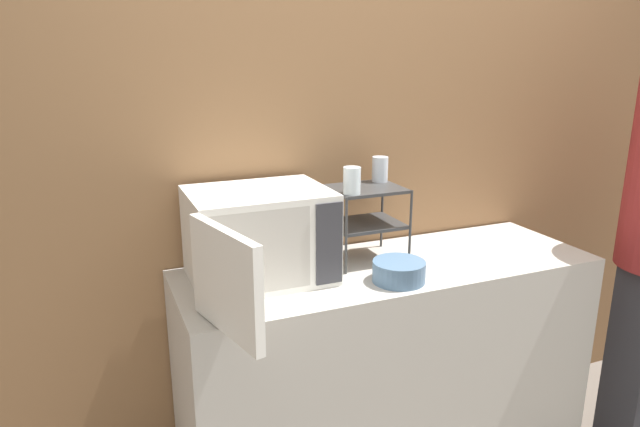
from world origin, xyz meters
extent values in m
cube|color=olive|center=(0.00, 0.59, 1.30)|extent=(8.00, 0.06, 2.60)
cube|color=#B7B2A8|center=(0.00, 0.28, 0.46)|extent=(1.63, 0.55, 0.93)
cube|color=silver|center=(-0.50, 0.34, 1.09)|extent=(0.48, 0.37, 0.33)
cube|color=#B7B2A8|center=(-0.55, 0.16, 1.09)|extent=(0.35, 0.01, 0.28)
cube|color=#333338|center=(-0.31, 0.16, 1.09)|extent=(0.10, 0.01, 0.29)
cube|color=silver|center=(-0.71, -0.03, 1.09)|extent=(0.12, 0.37, 0.31)
cylinder|color=#333333|center=(-0.20, 0.26, 1.07)|extent=(0.01, 0.01, 0.29)
cylinder|color=#333333|center=(0.07, 0.26, 1.07)|extent=(0.01, 0.01, 0.29)
cylinder|color=#333333|center=(-0.20, 0.48, 1.07)|extent=(0.01, 0.01, 0.29)
cylinder|color=#333333|center=(0.07, 0.48, 1.07)|extent=(0.01, 0.01, 0.29)
cube|color=#333333|center=(-0.06, 0.37, 1.07)|extent=(0.27, 0.22, 0.01)
cube|color=#333333|center=(-0.06, 0.37, 1.21)|extent=(0.27, 0.22, 0.01)
cylinder|color=silver|center=(-0.16, 0.29, 1.27)|extent=(0.06, 0.06, 0.10)
cylinder|color=silver|center=(0.03, 0.44, 1.27)|extent=(0.06, 0.06, 0.10)
cylinder|color=slate|center=(-0.05, 0.12, 0.93)|extent=(0.10, 0.10, 0.01)
cylinder|color=slate|center=(-0.05, 0.12, 0.96)|extent=(0.19, 0.19, 0.08)
camera|label=1|loc=(-1.04, -1.51, 1.71)|focal=32.00mm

